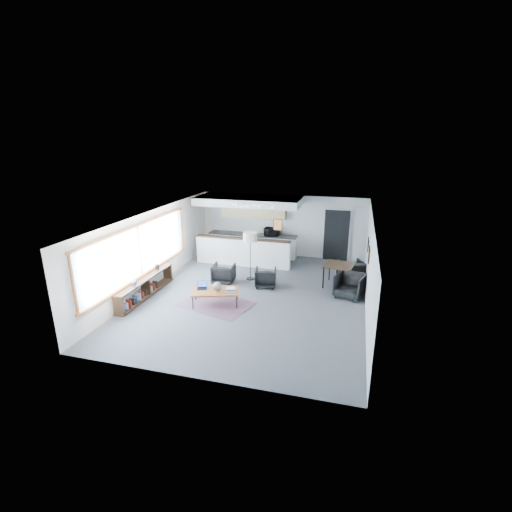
% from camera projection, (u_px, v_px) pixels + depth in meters
% --- Properties ---
extents(room, '(7.02, 9.02, 2.62)m').
position_uv_depth(room, '(253.00, 257.00, 11.62)').
color(room, '#48484B').
rests_on(room, ground).
extents(window, '(0.10, 5.95, 1.66)m').
position_uv_depth(window, '(139.00, 252.00, 11.62)').
color(window, '#8CBFFF').
rests_on(window, room).
extents(console, '(0.35, 3.00, 0.80)m').
position_uv_depth(console, '(145.00, 288.00, 11.79)').
color(console, '#301E11').
rests_on(console, floor).
extents(kitchenette, '(4.20, 1.96, 2.60)m').
position_uv_depth(kitchenette, '(250.00, 226.00, 15.30)').
color(kitchenette, white).
rests_on(kitchenette, floor).
extents(doorway, '(1.10, 0.12, 2.15)m').
position_uv_depth(doorway, '(336.00, 235.00, 15.17)').
color(doorway, black).
rests_on(doorway, room).
extents(track_light, '(1.60, 0.07, 0.15)m').
position_uv_depth(track_light, '(254.00, 206.00, 13.41)').
color(track_light, silver).
rests_on(track_light, room).
extents(wall_art_lower, '(0.03, 0.38, 0.48)m').
position_uv_depth(wall_art_lower, '(369.00, 255.00, 11.04)').
color(wall_art_lower, black).
rests_on(wall_art_lower, room).
extents(wall_art_upper, '(0.03, 0.34, 0.44)m').
position_uv_depth(wall_art_upper, '(368.00, 245.00, 12.25)').
color(wall_art_upper, black).
rests_on(wall_art_upper, room).
extents(kilim_rug, '(2.39, 1.91, 0.01)m').
position_uv_depth(kilim_rug, '(216.00, 304.00, 11.38)').
color(kilim_rug, '#51313D').
rests_on(kilim_rug, floor).
extents(coffee_table, '(1.57, 1.14, 0.46)m').
position_uv_depth(coffee_table, '(215.00, 291.00, 11.25)').
color(coffee_table, brown).
rests_on(coffee_table, floor).
extents(laptop, '(0.37, 0.34, 0.21)m').
position_uv_depth(laptop, '(202.00, 286.00, 11.39)').
color(laptop, black).
rests_on(laptop, coffee_table).
extents(ceramic_pot, '(0.27, 0.27, 0.27)m').
position_uv_depth(ceramic_pot, '(217.00, 286.00, 11.18)').
color(ceramic_pot, gray).
rests_on(ceramic_pot, coffee_table).
extents(book_stack, '(0.38, 0.33, 0.10)m').
position_uv_depth(book_stack, '(231.00, 289.00, 11.19)').
color(book_stack, silver).
rests_on(book_stack, coffee_table).
extents(coaster, '(0.12, 0.12, 0.01)m').
position_uv_depth(coaster, '(215.00, 293.00, 11.05)').
color(coaster, '#E5590C').
rests_on(coaster, coffee_table).
extents(armchair_left, '(0.77, 0.73, 0.74)m').
position_uv_depth(armchair_left, '(224.00, 273.00, 12.95)').
color(armchair_left, black).
rests_on(armchair_left, floor).
extents(armchair_right, '(0.79, 0.75, 0.71)m').
position_uv_depth(armchair_right, '(266.00, 277.00, 12.63)').
color(armchair_right, black).
rests_on(armchair_right, floor).
extents(floor_lamp, '(0.65, 0.65, 1.75)m').
position_uv_depth(floor_lamp, '(250.00, 239.00, 12.92)').
color(floor_lamp, black).
rests_on(floor_lamp, floor).
extents(dining_table, '(1.07, 1.07, 0.78)m').
position_uv_depth(dining_table, '(339.00, 266.00, 12.55)').
color(dining_table, '#301E11').
rests_on(dining_table, floor).
extents(dining_chair_near, '(0.88, 0.85, 0.73)m').
position_uv_depth(dining_chair_near, '(350.00, 286.00, 11.79)').
color(dining_chair_near, black).
rests_on(dining_chair_near, floor).
extents(dining_chair_far, '(0.89, 0.86, 0.71)m').
position_uv_depth(dining_chair_far, '(351.00, 272.00, 13.10)').
color(dining_chair_far, black).
rests_on(dining_chair_far, floor).
extents(microwave, '(0.61, 0.36, 0.40)m').
position_uv_depth(microwave, '(272.00, 231.00, 15.57)').
color(microwave, black).
rests_on(microwave, kitchenette).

